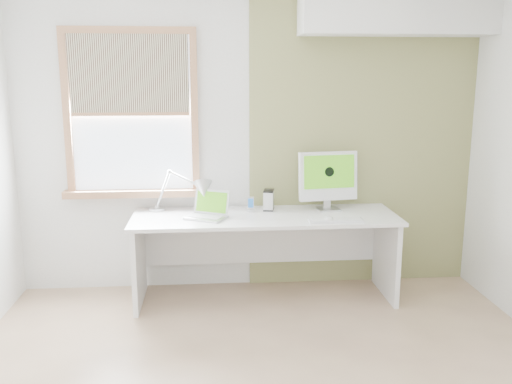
{
  "coord_description": "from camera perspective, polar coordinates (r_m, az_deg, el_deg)",
  "views": [
    {
      "loc": [
        -0.34,
        -3.04,
        1.87
      ],
      "look_at": [
        0.0,
        1.05,
        1.0
      ],
      "focal_mm": 38.73,
      "sensor_mm": 36.0,
      "label": 1
    }
  ],
  "objects": [
    {
      "name": "external_drive",
      "position": [
        4.75,
        1.33,
        -0.83
      ],
      "size": [
        0.11,
        0.15,
        0.17
      ],
      "color": "#B4B6B9",
      "rests_on": "desk"
    },
    {
      "name": "desk_lamp",
      "position": [
        4.64,
        -6.38,
        0.07
      ],
      "size": [
        0.59,
        0.37,
        0.36
      ],
      "color": "#B4B6B9",
      "rests_on": "desk"
    },
    {
      "name": "soffit",
      "position": [
        4.89,
        14.36,
        17.85
      ],
      "size": [
        1.6,
        0.4,
        0.42
      ],
      "primitive_type": "cube",
      "color": "white",
      "rests_on": "room"
    },
    {
      "name": "desk",
      "position": [
        4.7,
        0.85,
        -4.54
      ],
      "size": [
        2.2,
        0.7,
        0.73
      ],
      "color": "white",
      "rests_on": "room"
    },
    {
      "name": "phone_dock",
      "position": [
        4.7,
        -0.55,
        -1.59
      ],
      "size": [
        0.08,
        0.08,
        0.13
      ],
      "color": "#B4B6B9",
      "rests_on": "desk"
    },
    {
      "name": "window",
      "position": [
        4.81,
        -12.75,
        7.81
      ],
      "size": [
        1.2,
        0.14,
        1.42
      ],
      "color": "#91603F",
      "rests_on": "room"
    },
    {
      "name": "room",
      "position": [
        3.11,
        1.6,
        1.4
      ],
      "size": [
        4.04,
        3.54,
        2.64
      ],
      "color": "tan",
      "rests_on": "ground"
    },
    {
      "name": "mouse",
      "position": [
        4.45,
        7.54,
        -2.76
      ],
      "size": [
        0.11,
        0.13,
        0.03
      ],
      "primitive_type": "ellipsoid",
      "rotation": [
        0.0,
        0.0,
        -0.4
      ],
      "color": "white",
      "rests_on": "desk"
    },
    {
      "name": "accent_wall",
      "position": [
        4.99,
        10.89,
        5.21
      ],
      "size": [
        2.0,
        0.02,
        2.6
      ],
      "primitive_type": "cube",
      "color": "#8E8354",
      "rests_on": "room"
    },
    {
      "name": "laptop",
      "position": [
        4.52,
        -4.93,
        -1.95
      ],
      "size": [
        0.39,
        0.36,
        0.22
      ],
      "color": "#B4B6B9",
      "rests_on": "desk"
    },
    {
      "name": "imac",
      "position": [
        4.77,
        7.46,
        1.52
      ],
      "size": [
        0.52,
        0.2,
        0.5
      ],
      "color": "#B4B6B9",
      "rests_on": "desk"
    },
    {
      "name": "keyboard",
      "position": [
        4.44,
        8.24,
        -2.89
      ],
      "size": [
        0.44,
        0.13,
        0.02
      ],
      "color": "white",
      "rests_on": "desk"
    }
  ]
}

